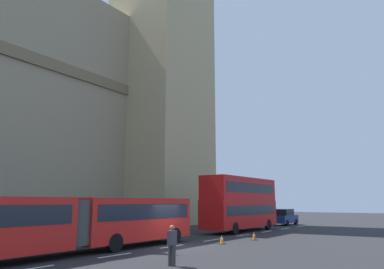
# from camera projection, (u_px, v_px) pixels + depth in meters

# --- Properties ---
(ground_plane) EXTENTS (160.00, 160.00, 0.00)m
(ground_plane) POSITION_uv_depth(u_px,v_px,m) (175.00, 246.00, 22.05)
(ground_plane) COLOR #262628
(lane_centre_marking) EXTENTS (39.00, 0.16, 0.01)m
(lane_centre_marking) POSITION_uv_depth(u_px,v_px,m) (213.00, 240.00, 25.48)
(lane_centre_marking) COLOR silver
(lane_centre_marking) RESTS_ON ground_plane
(articulated_bus) EXTENTS (17.71, 2.54, 2.90)m
(articulated_bus) POSITION_uv_depth(u_px,v_px,m) (70.00, 220.00, 18.51)
(articulated_bus) COLOR red
(articulated_bus) RESTS_ON ground_plane
(double_decker_bus) EXTENTS (10.53, 2.54, 4.90)m
(double_decker_bus) POSITION_uv_depth(u_px,v_px,m) (241.00, 202.00, 33.57)
(double_decker_bus) COLOR red
(double_decker_bus) RESTS_ON ground_plane
(sedan_lead) EXTENTS (4.40, 1.86, 1.85)m
(sedan_lead) POSITION_uv_depth(u_px,v_px,m) (284.00, 217.00, 42.30)
(sedan_lead) COLOR navy
(sedan_lead) RESTS_ON ground_plane
(traffic_cone_west) EXTENTS (0.36, 0.36, 0.58)m
(traffic_cone_west) POSITION_uv_depth(u_px,v_px,m) (222.00, 239.00, 23.15)
(traffic_cone_west) COLOR black
(traffic_cone_west) RESTS_ON ground_plane
(traffic_cone_middle) EXTENTS (0.36, 0.36, 0.58)m
(traffic_cone_middle) POSITION_uv_depth(u_px,v_px,m) (254.00, 236.00, 25.54)
(traffic_cone_middle) COLOR black
(traffic_cone_middle) RESTS_ON ground_plane
(pedestrian_near_cones) EXTENTS (0.42, 0.36, 1.69)m
(pedestrian_near_cones) POSITION_uv_depth(u_px,v_px,m) (172.00, 244.00, 15.30)
(pedestrian_near_cones) COLOR #333333
(pedestrian_near_cones) RESTS_ON ground_plane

